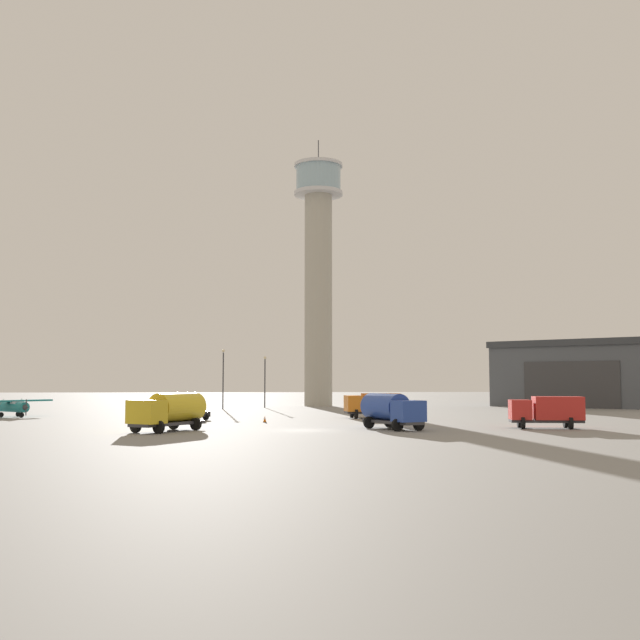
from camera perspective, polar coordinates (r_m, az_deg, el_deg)
ground_plane at (r=60.91m, az=-1.21°, el=-8.47°), size 400.00×400.00×0.00m
control_tower at (r=119.85m, az=-0.13°, el=4.35°), size 7.87×7.87×43.26m
hangar at (r=127.04m, az=20.46°, el=-3.90°), size 35.81×35.69×10.19m
airplane_teal at (r=90.00m, az=-22.69°, el=-6.08°), size 7.33×7.71×2.73m
truck_fuel_tanker_blue at (r=62.46m, az=5.49°, el=-6.86°), size 4.69×6.87×2.95m
truck_fuel_tanker_yellow at (r=60.84m, az=-11.52°, el=-6.80°), size 5.87×7.16×3.04m
truck_box_orange at (r=80.77m, az=4.11°, el=-6.45°), size 6.00×3.50×2.65m
truck_box_red at (r=66.03m, az=17.08°, el=-6.65°), size 6.28×3.73×2.69m
car_black at (r=76.18m, az=-9.87°, el=-7.09°), size 3.71×4.89×1.37m
light_post_east at (r=106.55m, az=-7.46°, el=-4.08°), size 0.44×0.44×8.50m
light_post_north at (r=111.52m, az=-4.26°, el=-4.36°), size 0.44×0.44×7.67m
traffic_cone_near_left at (r=72.58m, az=-4.27°, el=-7.61°), size 0.36×0.36×0.64m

